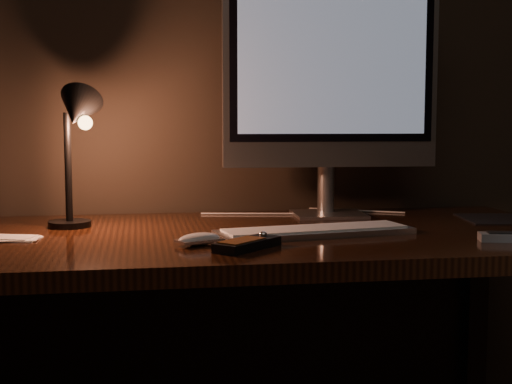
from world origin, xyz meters
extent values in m
cube|color=black|center=(0.00, 2.26, 1.35)|extent=(4.00, 0.02, 2.70)
cube|color=black|center=(0.00, 1.85, 0.73)|extent=(1.60, 0.75, 0.04)
cube|color=black|center=(0.75, 2.18, 0.35)|extent=(0.06, 0.06, 0.71)
cube|color=black|center=(0.00, 2.20, 0.45)|extent=(1.48, 0.02, 0.51)
cube|color=silver|center=(0.27, 2.10, 0.75)|extent=(0.20, 0.18, 0.01)
cylinder|color=silver|center=(0.27, 2.13, 0.82)|extent=(0.05, 0.05, 0.13)
cube|color=silver|center=(0.27, 2.09, 1.12)|extent=(0.58, 0.06, 0.48)
cube|color=black|center=(0.27, 2.07, 1.16)|extent=(0.55, 0.03, 0.40)
cube|color=#889BBA|center=(0.27, 2.07, 1.16)|extent=(0.51, 0.03, 0.36)
cube|color=silver|center=(0.16, 1.79, 0.76)|extent=(0.47, 0.20, 0.02)
cube|color=black|center=(0.73, 1.95, 0.75)|extent=(0.28, 0.24, 0.00)
ellipsoid|color=white|center=(-0.12, 1.70, 0.76)|extent=(0.11, 0.08, 0.02)
cube|color=black|center=(-0.02, 1.64, 0.76)|extent=(0.16, 0.15, 0.02)
cube|color=brown|center=(-0.02, 1.64, 0.77)|extent=(0.11, 0.11, 0.00)
sphere|color=silver|center=(-0.02, 1.64, 0.77)|extent=(0.02, 0.02, 0.02)
cube|color=white|center=(-0.52, 1.83, 0.75)|extent=(0.13, 0.10, 0.01)
cylinder|color=black|center=(-0.41, 2.00, 0.76)|extent=(0.12, 0.12, 0.02)
cylinder|color=black|center=(-0.41, 2.00, 0.90)|extent=(0.02, 0.02, 0.27)
cone|color=black|center=(-0.38, 1.97, 1.03)|extent=(0.14, 0.16, 0.13)
sphere|color=#FFB266|center=(-0.36, 1.95, 1.01)|extent=(0.03, 0.03, 0.03)
cylinder|color=white|center=(0.22, 2.15, 0.75)|extent=(0.54, 0.22, 0.00)
camera|label=1|loc=(-0.24, 0.22, 1.01)|focal=50.00mm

